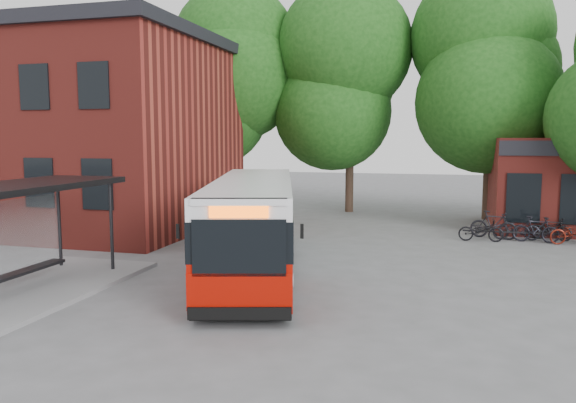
% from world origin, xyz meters
% --- Properties ---
extents(ground, '(100.00, 100.00, 0.00)m').
position_xyz_m(ground, '(0.00, 0.00, 0.00)').
color(ground, '#5D5D5F').
extents(station_building, '(18.40, 10.40, 8.50)m').
position_xyz_m(station_building, '(-13.00, 9.00, 4.25)').
color(station_building, maroon).
rests_on(station_building, ground).
extents(bus_shelter, '(3.60, 7.00, 2.90)m').
position_xyz_m(bus_shelter, '(-4.50, -1.00, 1.45)').
color(bus_shelter, black).
rests_on(bus_shelter, ground).
extents(bike_rail, '(5.20, 0.10, 0.38)m').
position_xyz_m(bike_rail, '(9.28, 10.00, 0.19)').
color(bike_rail, black).
rests_on(bike_rail, ground).
extents(tree_0, '(7.92, 7.92, 11.00)m').
position_xyz_m(tree_0, '(-6.00, 16.00, 5.50)').
color(tree_0, '#174813').
rests_on(tree_0, ground).
extents(tree_1, '(7.92, 7.92, 10.40)m').
position_xyz_m(tree_1, '(1.00, 17.00, 5.20)').
color(tree_1, '#174813').
rests_on(tree_1, ground).
extents(tree_2, '(7.92, 7.92, 11.00)m').
position_xyz_m(tree_2, '(8.00, 16.00, 5.50)').
color(tree_2, '#174813').
rests_on(tree_2, ground).
extents(city_bus, '(5.17, 11.13, 2.77)m').
position_xyz_m(city_bus, '(0.33, 2.88, 1.39)').
color(city_bus, '#A20C02').
rests_on(city_bus, ground).
extents(bicycle_0, '(1.71, 0.66, 0.88)m').
position_xyz_m(bicycle_0, '(7.34, 9.61, 0.44)').
color(bicycle_0, black).
rests_on(bicycle_0, ground).
extents(bicycle_1, '(1.91, 1.13, 1.11)m').
position_xyz_m(bicycle_1, '(7.86, 10.37, 0.56)').
color(bicycle_1, black).
rests_on(bicycle_1, ground).
extents(bicycle_2, '(1.79, 0.66, 0.93)m').
position_xyz_m(bicycle_2, '(8.72, 10.34, 0.47)').
color(bicycle_2, '#21222A').
rests_on(bicycle_2, ground).
extents(bicycle_3, '(1.73, 0.69, 1.01)m').
position_xyz_m(bicycle_3, '(9.36, 9.92, 0.51)').
color(bicycle_3, black).
rests_on(bicycle_3, ground).
extents(bicycle_4, '(1.68, 0.67, 0.87)m').
position_xyz_m(bicycle_4, '(10.02, 10.94, 0.43)').
color(bicycle_4, black).
rests_on(bicycle_4, ground).
extents(bicycle_5, '(1.53, 0.91, 0.89)m').
position_xyz_m(bicycle_5, '(10.05, 10.62, 0.45)').
color(bicycle_5, black).
rests_on(bicycle_5, ground).
extents(bicycle_6, '(1.85, 0.94, 0.93)m').
position_xyz_m(bicycle_6, '(10.67, 9.81, 0.46)').
color(bicycle_6, '#5C180E').
rests_on(bicycle_6, ground).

